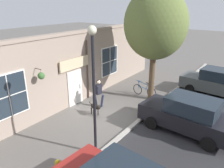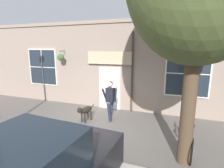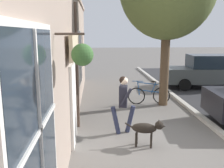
# 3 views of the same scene
# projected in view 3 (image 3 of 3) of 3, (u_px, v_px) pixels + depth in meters

# --- Properties ---
(ground_plane) EXTENTS (90.00, 90.00, 0.00)m
(ground_plane) POSITION_uv_depth(u_px,v_px,m) (153.00, 139.00, 6.89)
(ground_plane) COLOR #66605B
(storefront_facade) EXTENTS (0.95, 18.00, 4.30)m
(storefront_facade) POSITION_uv_depth(u_px,v_px,m) (65.00, 61.00, 6.28)
(storefront_facade) COLOR gray
(storefront_facade) RESTS_ON ground_plane
(pedestrian_walking) EXTENTS (0.75, 0.61, 1.68)m
(pedestrian_walking) POSITION_uv_depth(u_px,v_px,m) (123.00, 100.00, 7.10)
(pedestrian_walking) COLOR #282D47
(pedestrian_walking) RESTS_ON ground_plane
(dog_on_leash) EXTENTS (1.02, 0.44, 0.73)m
(dog_on_leash) POSITION_uv_depth(u_px,v_px,m) (147.00, 128.00, 6.34)
(dog_on_leash) COLOR black
(dog_on_leash) RESTS_ON ground_plane
(leaning_bicycle) EXTENTS (1.74, 0.17, 1.00)m
(leaning_bicycle) POSITION_uv_depth(u_px,v_px,m) (149.00, 95.00, 10.27)
(leaning_bicycle) COLOR black
(leaning_bicycle) RESTS_ON ground_plane
(parked_car_far_end) EXTENTS (4.42, 2.18, 1.75)m
(parked_car_far_end) POSITION_uv_depth(u_px,v_px,m) (207.00, 71.00, 13.31)
(parked_car_far_end) COLOR #474C4C
(parked_car_far_end) RESTS_ON ground_plane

